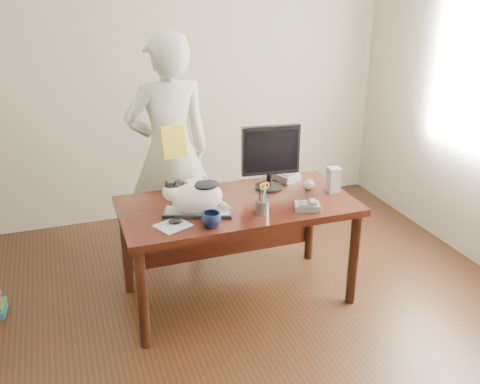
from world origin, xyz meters
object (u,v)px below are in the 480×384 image
Objects in this scene: cat at (195,196)px; calculator at (285,176)px; pen_cup at (262,206)px; person at (169,152)px; speaker at (334,180)px; baseball at (309,185)px; keyboard at (198,212)px; book_stack at (198,186)px; desk at (234,218)px; coffee_mug at (211,220)px; monitor at (271,154)px; phone at (308,206)px; mouse at (175,221)px.

calculator is (0.81, 0.38, -0.10)m from cat.
pen_cup is 0.12× the size of person.
speaker reaches higher than calculator.
cat reaches higher than baseball.
book_stack is at bearing 94.54° from keyboard.
baseball is at bearing -93.31° from calculator.
desk is 0.50m from coffee_mug.
speaker is at bearing 17.26° from pen_cup.
pen_cup is at bearing -149.36° from baseball.
monitor is at bearing 41.44° from cat.
desk is 0.76m from speaker.
coffee_mug is 1.02m from speaker.
coffee_mug is at bearing -134.99° from monitor.
keyboard is at bearing -152.02° from desk.
cat is 0.44m from pen_cup.
pen_cup is at bearing -111.78° from monitor.
baseball is at bearing 82.60° from phone.
baseball is (1.04, 0.23, 0.02)m from mouse.
calculator is (0.18, 0.14, -0.24)m from monitor.
calculator is at bearing 37.85° from coffee_mug.
person is at bearing 109.17° from cat.
monitor is 0.33m from calculator.
person reaches higher than pen_cup.
phone is at bearing 6.94° from keyboard.
cat is (-0.32, -0.16, 0.28)m from desk.
phone is at bearing -28.76° from mouse.
mouse is 0.06× the size of person.
person is (-0.30, 0.66, 0.32)m from desk.
calculator is at bearing 45.87° from keyboard.
baseball is at bearing 28.68° from cat.
cat reaches higher than coffee_mug.
mouse is 0.45× the size of calculator.
cat is 4.17× the size of mouse.
person is (0.17, 0.92, 0.15)m from mouse.
mouse is (-0.17, -0.10, 0.01)m from keyboard.
baseball is at bearing 22.39° from coffee_mug.
monitor is 0.89m from mouse.
speaker is 0.18m from baseball.
pen_cup reaches higher than speaker.
monitor reaches higher than book_stack.
coffee_mug is 0.07× the size of person.
pen_cup reaches higher than phone.
monitor reaches higher than coffee_mug.
desk is at bearing 161.07° from phone.
monitor is (0.61, 0.24, 0.25)m from keyboard.
coffee_mug reaches higher than phone.
speaker is (1.02, 0.05, 0.08)m from keyboard.
calculator is at bearing 2.12° from mouse.
mouse is 0.23m from coffee_mug.
mouse is at bearing -174.14° from calculator.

